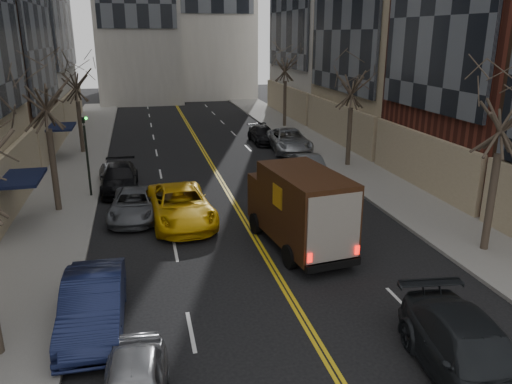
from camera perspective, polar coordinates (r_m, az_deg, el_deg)
sidewalk_left at (r=33.49m, az=-20.38°, el=1.94°), size 4.00×66.00×0.15m
sidewalk_right at (r=35.86m, az=9.44°, el=3.82°), size 4.00×66.00×0.15m
tree_lf_mid at (r=25.52m, az=-23.26°, el=11.93°), size 3.20×3.20×8.91m
tree_lf_far at (r=38.41m, az=-20.05°, el=12.93°), size 3.20×3.20×8.12m
tree_rt_near at (r=21.03m, az=26.80°, el=10.12°), size 3.20×3.20×8.71m
tree_rt_mid at (r=33.01m, az=11.00°, el=13.28°), size 3.20×3.20×8.32m
tree_rt_far at (r=47.07m, az=3.41°, el=15.51°), size 3.20×3.20×9.11m
traffic_signal at (r=27.84m, az=-18.82°, el=4.89°), size 0.29×0.26×4.70m
ups_truck at (r=20.48m, az=4.93°, el=-1.90°), size 3.11×6.41×3.38m
observer_sedan at (r=14.25m, az=23.57°, el=-16.91°), size 2.97×5.85×1.63m
taxi at (r=23.68m, az=-8.64°, el=-1.53°), size 3.19×6.16×1.66m
pedestrian at (r=20.24m, az=6.92°, el=-4.79°), size 0.42×0.63×1.71m
parked_lf_b at (r=16.06m, az=-18.10°, el=-12.09°), size 1.79×4.97×1.63m
parked_lf_c at (r=24.77m, az=-13.75°, el=-1.39°), size 2.66×4.95×1.32m
parked_lf_d at (r=29.23m, az=-15.29°, el=1.54°), size 2.04×4.96×1.44m
parked_lf_e at (r=30.30m, az=-16.03°, el=1.90°), size 1.89×3.94×1.30m
parked_rt_a at (r=30.71m, az=6.16°, el=2.81°), size 1.62×4.30×1.40m
parked_rt_b at (r=37.81m, az=3.79°, el=5.90°), size 3.19×6.11×1.64m
parked_rt_c at (r=40.68m, az=0.79°, el=6.55°), size 1.87×4.55×1.32m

